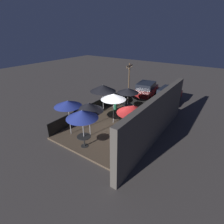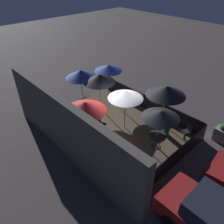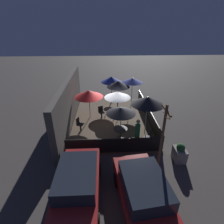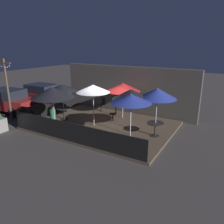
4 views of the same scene
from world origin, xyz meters
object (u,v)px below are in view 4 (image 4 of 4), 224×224
(patio_umbrella_2, at_px, (131,99))
(patio_umbrella_6, at_px, (93,89))
(patio_umbrella_0, at_px, (157,93))
(parked_car_0, at_px, (8,100))
(patio_chair_1, at_px, (35,116))
(patron_0, at_px, (53,116))
(light_post, at_px, (7,87))
(patio_umbrella_3, at_px, (123,87))
(patio_umbrella_5, at_px, (131,94))
(patio_umbrella_4, at_px, (52,92))
(dining_table_0, at_px, (155,125))
(patio_chair_0, at_px, (102,104))
(dining_table_1, at_px, (64,110))
(patio_umbrella_1, at_px, (62,87))
(patio_chair_2, at_px, (114,113))
(parked_car_1, at_px, (42,94))

(patio_umbrella_2, height_order, patio_umbrella_6, patio_umbrella_2)
(patio_umbrella_0, bearing_deg, parked_car_0, -175.63)
(patio_chair_1, bearing_deg, patron_0, -38.86)
(patron_0, relative_size, light_post, 0.32)
(patio_umbrella_3, relative_size, patio_umbrella_5, 0.92)
(patio_umbrella_0, relative_size, light_post, 0.65)
(patio_umbrella_4, bearing_deg, dining_table_0, 24.35)
(patio_chair_0, bearing_deg, dining_table_0, 84.68)
(dining_table_1, distance_m, patron_0, 1.15)
(patio_umbrella_0, xyz_separation_m, patio_chair_1, (-6.45, -1.92, -1.67))
(patio_umbrella_5, height_order, parked_car_0, patio_umbrella_5)
(patio_umbrella_4, relative_size, parked_car_0, 0.58)
(patio_umbrella_3, xyz_separation_m, dining_table_0, (2.78, -1.80, -1.39))
(patio_umbrella_3, distance_m, patio_chair_1, 5.42)
(patio_chair_0, bearing_deg, parked_car_0, -39.38)
(patio_chair_1, height_order, light_post, light_post)
(patio_umbrella_6, bearing_deg, parked_car_0, -175.63)
(patio_umbrella_6, xyz_separation_m, patio_chair_1, (-2.91, -1.65, -1.60))
(patio_umbrella_5, height_order, dining_table_0, patio_umbrella_5)
(patio_umbrella_1, bearing_deg, patio_umbrella_6, 1.16)
(patio_umbrella_0, xyz_separation_m, patio_umbrella_3, (-2.78, 1.80, -0.25))
(patio_chair_2, bearing_deg, patio_umbrella_6, 38.37)
(patio_chair_2, xyz_separation_m, parked_car_0, (-7.52, -1.72, 0.22))
(patio_umbrella_1, bearing_deg, parked_car_0, -174.13)
(patio_umbrella_4, relative_size, patron_0, 2.01)
(patio_umbrella_6, height_order, patio_chair_0, patio_umbrella_6)
(patio_umbrella_5, distance_m, patio_chair_1, 5.73)
(patio_umbrella_4, relative_size, parked_car_1, 0.59)
(patio_umbrella_2, height_order, patio_chair_1, patio_umbrella_2)
(patio_umbrella_3, distance_m, patio_chair_2, 1.70)
(parked_car_1, bearing_deg, patio_umbrella_1, -27.35)
(dining_table_0, relative_size, patio_chair_2, 0.92)
(patio_chair_0, relative_size, parked_car_1, 0.23)
(patio_umbrella_3, xyz_separation_m, parked_car_1, (-7.10, 0.00, -1.23))
(parked_car_0, bearing_deg, dining_table_0, -2.66)
(patio_chair_1, xyz_separation_m, parked_car_1, (-3.42, 3.72, 0.20))
(patio_umbrella_6, bearing_deg, patio_umbrella_4, -122.31)
(patio_umbrella_3, height_order, parked_car_0, patio_umbrella_3)
(patio_umbrella_4, distance_m, parked_car_0, 6.03)
(light_post, bearing_deg, patio_umbrella_5, 10.39)
(patio_chair_0, bearing_deg, patio_umbrella_0, 84.68)
(patio_umbrella_5, bearing_deg, light_post, -169.61)
(patio_umbrella_0, height_order, dining_table_0, patio_umbrella_0)
(patio_umbrella_2, distance_m, parked_car_0, 10.04)
(patio_umbrella_6, distance_m, parked_car_0, 7.04)
(dining_table_1, distance_m, parked_car_1, 4.64)
(patio_umbrella_2, xyz_separation_m, patio_umbrella_4, (-4.17, -0.37, -0.10))
(patio_umbrella_3, height_order, dining_table_0, patio_umbrella_3)
(patio_umbrella_4, bearing_deg, parked_car_1, 142.58)
(parked_car_0, relative_size, parked_car_1, 1.02)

